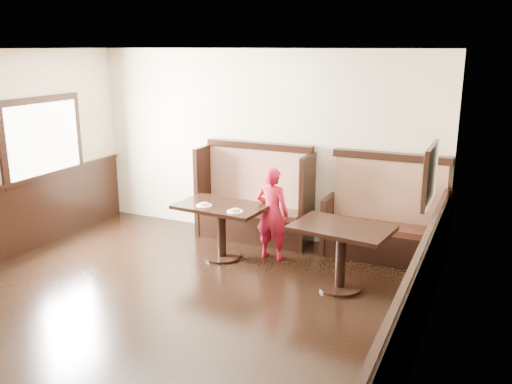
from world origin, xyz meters
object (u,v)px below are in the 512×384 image
Objects in this scene: table_main at (221,217)px; table_neighbor at (341,242)px; booth_main at (255,204)px; booth_neighbor at (385,224)px; child at (272,213)px.

table_neighbor is at bearing -4.87° from table_main.
booth_main is 0.94m from table_main.
table_neighbor is at bearing -102.80° from booth_neighbor.
child is (0.63, 0.28, 0.06)m from table_main.
booth_neighbor reaches higher than table_main.
booth_main reaches higher than child.
table_neighbor reaches higher than table_main.
booth_main is at bearing -48.41° from child.
table_neighbor is at bearing -36.04° from booth_main.
child reaches higher than table_neighbor.
booth_main is 0.87m from child.
table_main is 1.02× the size of table_neighbor.
child is (-1.12, 0.56, 0.05)m from table_neighbor.
table_main is 1.78m from table_neighbor.
booth_main is 1.40× the size of table_main.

